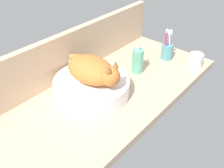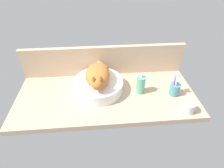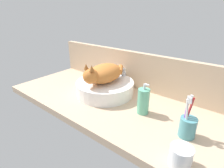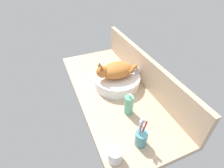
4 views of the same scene
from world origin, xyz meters
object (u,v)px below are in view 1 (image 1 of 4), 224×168
at_px(cat, 93,70).
at_px(faucet, 74,68).
at_px(water_glass, 196,61).
at_px(sink_basin, 92,87).
at_px(soap_dispenser, 138,61).
at_px(toothbrush_cup, 167,51).

distance_m(cat, faucet, 0.18).
xyz_separation_m(cat, water_glass, (0.56, -0.25, -0.11)).
xyz_separation_m(sink_basin, cat, (0.00, -0.01, 0.10)).
bearing_deg(soap_dispenser, toothbrush_cup, -10.40).
distance_m(sink_basin, cat, 0.10).
bearing_deg(sink_basin, cat, -87.41).
height_order(cat, faucet, cat).
distance_m(sink_basin, toothbrush_cup, 0.54).
bearing_deg(sink_basin, faucet, 80.93).
bearing_deg(toothbrush_cup, water_glass, -79.56).
height_order(faucet, soap_dispenser, soap_dispenser).
bearing_deg(cat, faucet, 81.89).
distance_m(sink_basin, soap_dispenser, 0.31).
relative_size(cat, water_glass, 4.18).
relative_size(sink_basin, toothbrush_cup, 1.92).
distance_m(faucet, water_glass, 0.68).
bearing_deg(faucet, cat, -98.11).
relative_size(cat, toothbrush_cup, 1.73).
bearing_deg(faucet, sink_basin, -99.07).
distance_m(soap_dispenser, toothbrush_cup, 0.24).
bearing_deg(soap_dispenser, faucet, 143.93).
bearing_deg(water_glass, sink_basin, 155.11).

